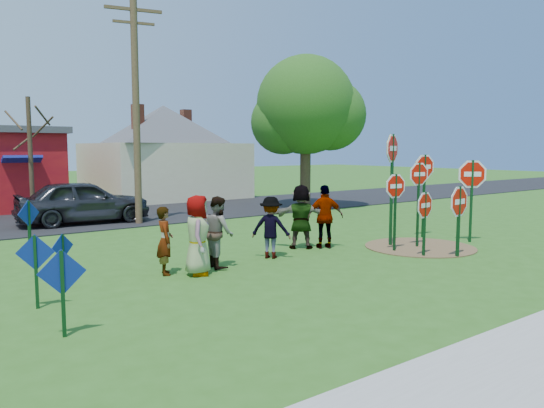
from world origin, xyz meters
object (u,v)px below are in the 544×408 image
at_px(person_b, 165,241).
at_px(utility_pole, 136,105).
at_px(stop_sign_d, 424,174).
at_px(suv, 83,201).
at_px(stop_sign_b, 392,160).
at_px(leafy_tree, 308,110).
at_px(stop_sign_a, 425,210).
at_px(stop_sign_c, 419,185).
at_px(person_a, 197,235).

xyz_separation_m(person_b, utility_pole, (2.84, 8.16, 3.74)).
xyz_separation_m(stop_sign_d, suv, (-7.92, 9.83, -1.19)).
height_order(stop_sign_b, suv, stop_sign_b).
height_order(stop_sign_d, suv, stop_sign_d).
relative_size(stop_sign_d, leafy_tree, 0.39).
xyz_separation_m(suv, leafy_tree, (10.34, -1.23, 3.83)).
bearing_deg(suv, person_b, 177.43).
xyz_separation_m(stop_sign_a, utility_pole, (-3.62, 10.51, 3.27)).
bearing_deg(stop_sign_d, person_b, -173.38).
bearing_deg(stop_sign_b, stop_sign_a, -127.65).
bearing_deg(stop_sign_c, stop_sign_d, 43.14).
xyz_separation_m(stop_sign_b, suv, (-5.84, 10.23, -1.68)).
bearing_deg(suv, stop_sign_b, -145.87).
bearing_deg(person_a, person_b, 79.59).
bearing_deg(utility_pole, person_b, -109.21).
height_order(stop_sign_c, suv, stop_sign_c).
distance_m(stop_sign_a, stop_sign_c, 1.49).
height_order(stop_sign_a, stop_sign_b, stop_sign_b).
distance_m(suv, utility_pole, 4.23).
relative_size(stop_sign_d, suv, 0.58).
bearing_deg(leafy_tree, stop_sign_b, -116.59).
relative_size(stop_sign_c, leafy_tree, 0.36).
height_order(stop_sign_b, leafy_tree, leafy_tree).
xyz_separation_m(stop_sign_a, suv, (-5.30, 11.83, -0.39)).
height_order(stop_sign_a, person_b, stop_sign_a).
relative_size(stop_sign_c, person_b, 1.66).
relative_size(suv, leafy_tree, 0.67).
bearing_deg(stop_sign_d, suv, 137.70).
relative_size(stop_sign_c, suv, 0.53).
bearing_deg(leafy_tree, suv, 173.20).
relative_size(stop_sign_b, leafy_tree, 0.48).
xyz_separation_m(stop_sign_b, person_b, (-7.00, 0.75, -1.77)).
xyz_separation_m(person_a, leafy_tree, (10.91, 8.73, 3.79)).
height_order(stop_sign_b, stop_sign_d, stop_sign_b).
bearing_deg(stop_sign_d, stop_sign_b, -160.35).
relative_size(stop_sign_c, person_a, 1.42).
bearing_deg(person_b, stop_sign_c, -82.42).
relative_size(utility_pole, leafy_tree, 1.18).
relative_size(stop_sign_a, stop_sign_b, 0.54).
relative_size(stop_sign_b, stop_sign_c, 1.33).
xyz_separation_m(stop_sign_b, leafy_tree, (4.50, 8.99, 2.15)).
xyz_separation_m(utility_pole, leafy_tree, (8.66, 0.09, 0.18)).
bearing_deg(utility_pole, stop_sign_a, -70.98).
xyz_separation_m(stop_sign_a, stop_sign_d, (2.62, 2.00, 0.81)).
xyz_separation_m(stop_sign_d, person_a, (-8.49, -0.13, -1.15)).
bearing_deg(stop_sign_b, person_b, 154.65).
bearing_deg(stop_sign_d, stop_sign_a, -133.79).
height_order(stop_sign_a, utility_pole, utility_pole).
xyz_separation_m(person_a, suv, (0.58, 9.96, -0.05)).
bearing_deg(leafy_tree, stop_sign_c, -112.87).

